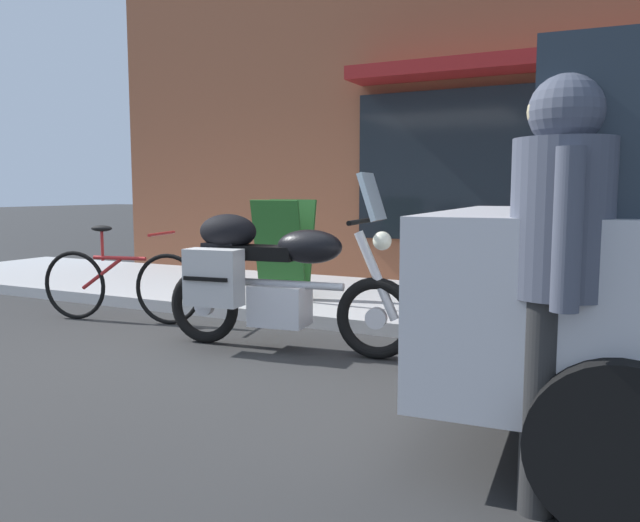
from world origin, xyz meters
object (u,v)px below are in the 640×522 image
object	(u,v)px
pedestrian_walking	(560,241)
sandwich_board_sign	(284,250)
touring_motorcycle	(268,275)
parked_bicycle	(120,284)

from	to	relation	value
pedestrian_walking	sandwich_board_sign	distance (m)	4.34
pedestrian_walking	sandwich_board_sign	bearing A→B (deg)	134.09
touring_motorcycle	pedestrian_walking	distance (m)	2.85
touring_motorcycle	sandwich_board_sign	world-z (taller)	touring_motorcycle
touring_motorcycle	parked_bicycle	xyz separation A→B (m)	(-1.84, 0.29, -0.23)
parked_bicycle	pedestrian_walking	bearing A→B (deg)	-24.83
sandwich_board_sign	pedestrian_walking	bearing A→B (deg)	-45.91
touring_motorcycle	sandwich_board_sign	xyz separation A→B (m)	(-0.71, 1.48, 0.05)
parked_bicycle	pedestrian_walking	xyz separation A→B (m)	(4.13, -1.91, 0.69)
pedestrian_walking	touring_motorcycle	bearing A→B (deg)	144.81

